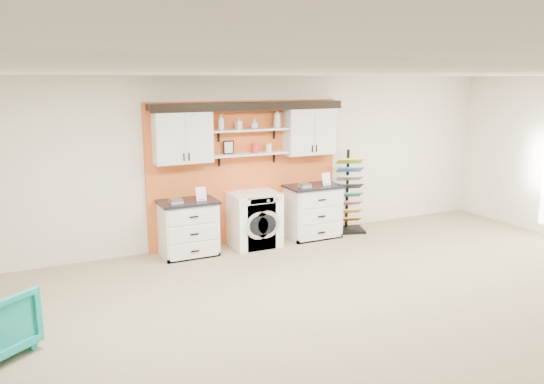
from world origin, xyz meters
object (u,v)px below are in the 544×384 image
washer (250,220)px  dryer (258,219)px  base_cabinet_right (313,211)px  base_cabinet_left (188,228)px  sample_rack (349,205)px

washer → dryer: (0.14, 0.00, 0.01)m
base_cabinet_right → dryer: size_ratio=1.05×
base_cabinet_left → dryer: 1.21m
base_cabinet_left → base_cabinet_right: size_ratio=0.95×
sample_rack → base_cabinet_left: bearing=-160.9°
washer → sample_rack: bearing=1.0°
base_cabinet_left → sample_rack: 3.04m
dryer → sample_rack: sample_rack is taller
base_cabinet_left → base_cabinet_right: bearing=-0.0°
washer → dryer: 0.14m
base_cabinet_right → sample_rack: size_ratio=0.64×
base_cabinet_left → sample_rack: sample_rack is taller
sample_rack → washer: bearing=-160.5°
washer → sample_rack: 1.97m
dryer → base_cabinet_right: bearing=0.2°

